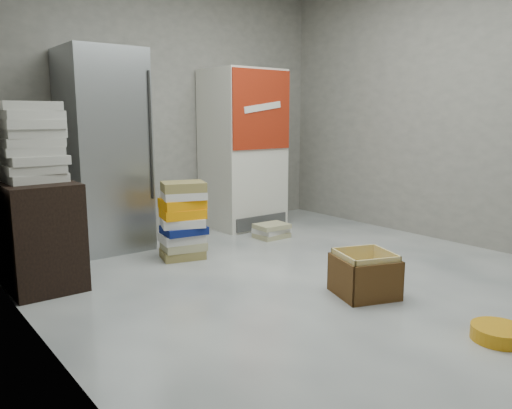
{
  "coord_description": "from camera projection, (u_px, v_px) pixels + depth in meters",
  "views": [
    {
      "loc": [
        -2.69,
        -2.54,
        1.28
      ],
      "look_at": [
        -0.17,
        0.7,
        0.55
      ],
      "focal_mm": 35.0,
      "sensor_mm": 36.0,
      "label": 1
    }
  ],
  "objects": [
    {
      "name": "ground",
      "position": [
        329.0,
        285.0,
        3.82
      ],
      "size": [
        5.0,
        5.0,
        0.0
      ],
      "primitive_type": "plane",
      "color": "silver",
      "rests_on": "ground"
    },
    {
      "name": "room_shell",
      "position": [
        335.0,
        42.0,
        3.51
      ],
      "size": [
        4.04,
        5.04,
        2.82
      ],
      "color": "gray",
      "rests_on": "ground"
    },
    {
      "name": "steel_fridge",
      "position": [
        104.0,
        151.0,
        4.77
      ],
      "size": [
        0.7,
        0.72,
        1.9
      ],
      "color": "#A8ACB0",
      "rests_on": "ground"
    },
    {
      "name": "coke_cooler",
      "position": [
        243.0,
        149.0,
        5.77
      ],
      "size": [
        0.8,
        0.73,
        1.8
      ],
      "color": "silver",
      "rests_on": "ground"
    },
    {
      "name": "wood_shelf",
      "position": [
        38.0,
        233.0,
        3.79
      ],
      "size": [
        0.5,
        0.8,
        0.8
      ],
      "primitive_type": "cube",
      "color": "black",
      "rests_on": "ground"
    },
    {
      "name": "supply_box_stack",
      "position": [
        31.0,
        142.0,
        3.68
      ],
      "size": [
        0.43,
        0.43,
        0.58
      ],
      "color": "beige",
      "rests_on": "wood_shelf"
    },
    {
      "name": "phonebook_stack_main",
      "position": [
        183.0,
        220.0,
        4.5
      ],
      "size": [
        0.47,
        0.41,
        0.7
      ],
      "rotation": [
        0.0,
        0.0,
        -0.26
      ],
      "color": "olive",
      "rests_on": "ground"
    },
    {
      "name": "phonebook_stack_side",
      "position": [
        272.0,
        231.0,
        5.32
      ],
      "size": [
        0.37,
        0.31,
        0.15
      ],
      "rotation": [
        0.0,
        0.0,
        0.05
      ],
      "color": "tan",
      "rests_on": "ground"
    },
    {
      "name": "cardboard_box",
      "position": [
        364.0,
        277.0,
        3.6
      ],
      "size": [
        0.51,
        0.51,
        0.32
      ],
      "rotation": [
        0.0,
        0.0,
        -0.35
      ],
      "color": "yellow",
      "rests_on": "ground"
    },
    {
      "name": "bucket_lid",
      "position": [
        498.0,
        333.0,
        2.88
      ],
      "size": [
        0.4,
        0.4,
        0.08
      ],
      "primitive_type": "cylinder",
      "rotation": [
        0.0,
        0.0,
        0.38
      ],
      "color": "orange",
      "rests_on": "ground"
    }
  ]
}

